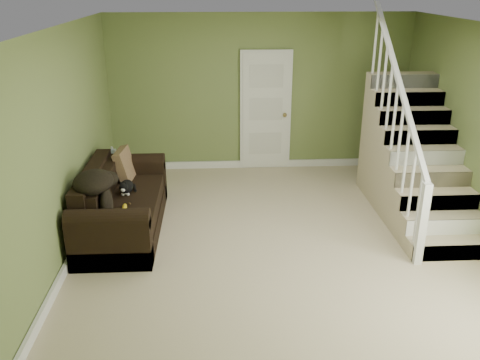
{
  "coord_description": "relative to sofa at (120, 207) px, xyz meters",
  "views": [
    {
      "loc": [
        -0.78,
        -5.64,
        3.07
      ],
      "look_at": [
        -0.47,
        0.14,
        0.78
      ],
      "focal_mm": 38.0,
      "sensor_mm": 36.0,
      "label": 1
    }
  ],
  "objects": [
    {
      "name": "ceiling",
      "position": [
        2.02,
        -0.43,
        2.28
      ],
      "size": [
        5.0,
        5.5,
        0.01
      ],
      "primitive_type": "cube",
      "color": "white",
      "rests_on": "wall_back"
    },
    {
      "name": "throw_blanket",
      "position": [
        -0.18,
        -0.5,
        0.56
      ],
      "size": [
        0.45,
        0.6,
        0.25
      ],
      "primitive_type": "ellipsoid",
      "rotation": [
        0.0,
        0.0,
        -0.0
      ],
      "color": "black",
      "rests_on": "sofa"
    },
    {
      "name": "baseboard_back",
      "position": [
        2.02,
        2.29,
        -0.26
      ],
      "size": [
        5.0,
        0.04,
        0.12
      ],
      "primitive_type": "cube",
      "color": "white",
      "rests_on": "floor"
    },
    {
      "name": "baseboard_left",
      "position": [
        -0.45,
        -0.43,
        -0.26
      ],
      "size": [
        0.04,
        5.5,
        0.12
      ],
      "primitive_type": "cube",
      "color": "white",
      "rests_on": "floor"
    },
    {
      "name": "throw_pillow",
      "position": [
        -0.01,
        0.68,
        0.32
      ],
      "size": [
        0.27,
        0.49,
        0.49
      ],
      "primitive_type": "cube",
      "rotation": [
        0.0,
        -0.24,
        -0.09
      ],
      "color": "#432F1A",
      "rests_on": "sofa"
    },
    {
      "name": "wall_left",
      "position": [
        -0.48,
        -0.43,
        0.98
      ],
      "size": [
        0.04,
        5.5,
        2.6
      ],
      "primitive_type": "cube",
      "color": "olive",
      "rests_on": "floor"
    },
    {
      "name": "floor",
      "position": [
        2.02,
        -0.43,
        -0.32
      ],
      "size": [
        5.0,
        5.5,
        0.01
      ],
      "primitive_type": "cube",
      "color": "tan",
      "rests_on": "ground"
    },
    {
      "name": "sofa",
      "position": [
        0.0,
        0.0,
        0.0
      ],
      "size": [
        0.93,
        2.15,
        0.85
      ],
      "color": "black",
      "rests_on": "floor"
    },
    {
      "name": "wall_back",
      "position": [
        2.02,
        2.32,
        0.98
      ],
      "size": [
        5.0,
        0.04,
        2.6
      ],
      "primitive_type": "cube",
      "color": "olive",
      "rests_on": "floor"
    },
    {
      "name": "wall_front",
      "position": [
        2.02,
        -3.18,
        0.98
      ],
      "size": [
        5.0,
        0.04,
        2.6
      ],
      "primitive_type": "cube",
      "color": "olive",
      "rests_on": "floor"
    },
    {
      "name": "banana",
      "position": [
        0.13,
        -0.39,
        0.17
      ],
      "size": [
        0.08,
        0.21,
        0.06
      ],
      "primitive_type": "ellipsoid",
      "rotation": [
        0.0,
        0.0,
        0.1
      ],
      "color": "yellow",
      "rests_on": "sofa"
    },
    {
      "name": "baseboard_right",
      "position": [
        4.49,
        -0.43,
        -0.26
      ],
      "size": [
        0.04,
        5.5,
        0.12
      ],
      "primitive_type": "cube",
      "color": "white",
      "rests_on": "floor"
    },
    {
      "name": "door",
      "position": [
        2.12,
        2.28,
        0.68
      ],
      "size": [
        0.86,
        0.12,
        2.02
      ],
      "color": "white",
      "rests_on": "floor"
    },
    {
      "name": "side_table",
      "position": [
        -0.25,
        0.97,
        -0.03
      ],
      "size": [
        0.61,
        0.61,
        0.81
      ],
      "rotation": [
        0.0,
        0.0,
        0.34
      ],
      "color": "black",
      "rests_on": "floor"
    },
    {
      "name": "staircase",
      "position": [
        4.01,
        0.54,
        0.32
      ],
      "size": [
        1.0,
        2.51,
        2.82
      ],
      "color": "tan",
      "rests_on": "floor"
    },
    {
      "name": "cat",
      "position": [
        0.08,
        0.13,
        0.22
      ],
      "size": [
        0.22,
        0.47,
        0.23
      ],
      "rotation": [
        0.0,
        0.0,
        -0.05
      ],
      "color": "black",
      "rests_on": "sofa"
    }
  ]
}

